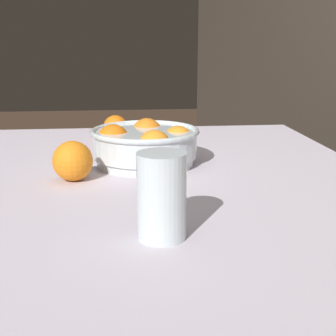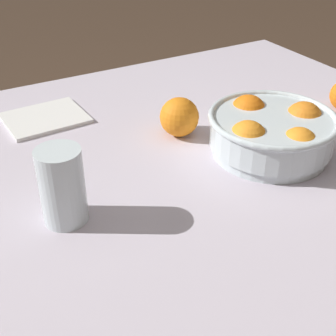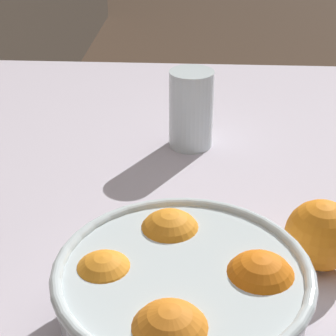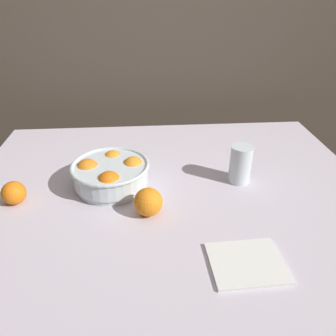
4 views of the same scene
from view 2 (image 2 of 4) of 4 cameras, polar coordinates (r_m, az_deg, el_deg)
dining_table at (r=0.91m, az=1.16°, el=-3.47°), size 1.29×1.06×0.73m
fruit_bowl at (r=0.92m, az=12.53°, el=4.35°), size 0.25×0.25×0.09m
juice_glass at (r=0.73m, az=-12.75°, el=-2.43°), size 0.07×0.07×0.13m
orange_loose_front at (r=0.97m, az=1.40°, el=6.24°), size 0.08×0.08×0.08m
napkin at (r=1.08m, az=-14.74°, el=5.93°), size 0.18×0.15×0.01m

